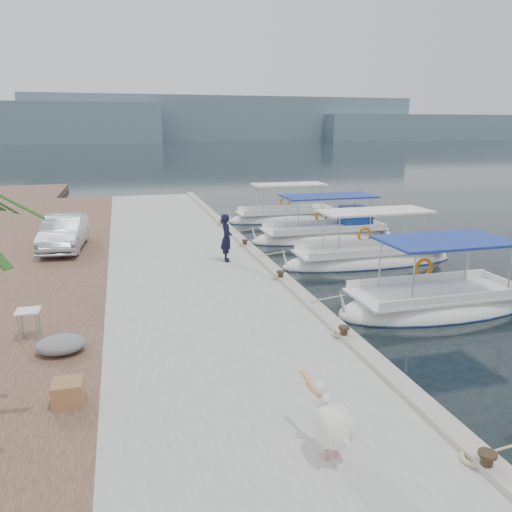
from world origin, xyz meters
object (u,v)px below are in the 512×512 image
Objects in this scene: fisherman at (227,238)px; fishing_caique_b at (435,306)px; pelican at (331,424)px; fishing_caique_c at (368,261)px; parked_car at (64,232)px; fishing_caique_e at (286,218)px; fishing_caique_d at (326,236)px.

fishing_caique_b is at bearing -132.17° from fisherman.
fishing_caique_b reaches higher than pelican.
parked_car is at bearing 162.69° from fishing_caique_c.
pelican is at bearing -134.52° from fishing_caique_b.
pelican is at bearing -67.30° from parked_car.
fisherman is 7.23m from parked_car.
fishing_caique_b is 15.80m from fishing_caique_e.
fishing_caique_d is 1.05× the size of fishing_caique_e.
fishing_caique_b is 10.27m from fishing_caique_d.
fishing_caique_b is 0.90× the size of fishing_caique_e.
fishing_caique_e is 1.67× the size of parked_car.
fishing_caique_c is at bearing -87.39° from fisherman.
fishing_caique_b and fishing_caique_e have the same top height.
fisherman reaches higher than fishing_caique_e.
fishing_caique_d is (0.11, 4.77, 0.06)m from fishing_caique_c.
fishing_caique_d reaches higher than pelican.
fisherman is (-5.98, 0.11, 1.29)m from fishing_caique_c.
fishing_caique_e reaches higher than parked_car.
fishing_caique_b reaches higher than parked_car.
fisherman reaches higher than fishing_caique_c.
fisherman is 0.42× the size of parked_car.
fishing_caique_c is 1.75× the size of parked_car.
fishing_caique_b is at bearing -93.71° from fishing_caique_d.
fishing_caique_d is at bearing -48.90° from fisherman.
fisherman is at bearing -119.62° from fishing_caique_e.
fishing_caique_c reaches higher than parked_car.
fishing_caique_e is (-0.29, 5.55, -0.06)m from fishing_caique_d.
fishing_caique_b and fishing_caique_d have the same top height.
pelican is 0.33× the size of parked_car.
fisherman is (0.88, 12.01, 0.34)m from pelican.
fishing_caique_c is at bearing -91.35° from fishing_caique_d.
pelican is 16.57m from parked_car.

